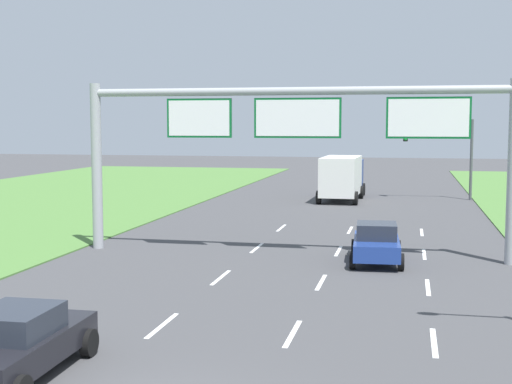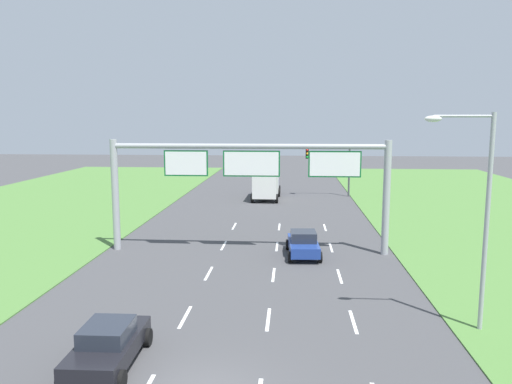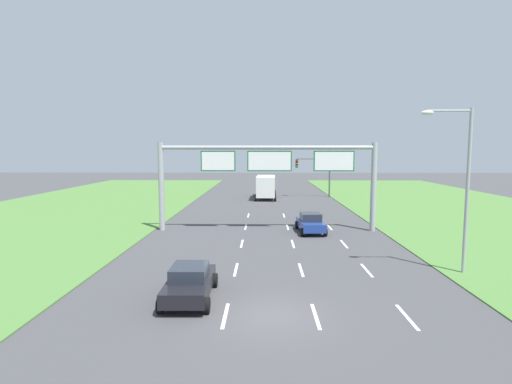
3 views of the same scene
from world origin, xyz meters
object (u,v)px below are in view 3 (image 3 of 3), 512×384
object	(u,v)px
box_truck	(266,186)
sign_gantry	(270,169)
street_lamp	(461,176)
traffic_light_mast	(316,169)
car_lead_silver	(310,223)
car_near_red	(190,282)

from	to	relation	value
box_truck	sign_gantry	size ratio (longest dim) A/B	0.44
street_lamp	traffic_light_mast	bearing A→B (deg)	94.78
car_lead_silver	street_lamp	xyz separation A→B (m)	(6.33, -10.37, 4.32)
car_near_red	sign_gantry	distance (m)	15.87
sign_gantry	street_lamp	bearing A→B (deg)	-49.27
car_near_red	street_lamp	distance (m)	14.38
box_truck	traffic_light_mast	xyz separation A→B (m)	(6.80, 1.79, 2.20)
box_truck	traffic_light_mast	world-z (taller)	traffic_light_mast
sign_gantry	traffic_light_mast	size ratio (longest dim) A/B	3.08
box_truck	sign_gantry	bearing A→B (deg)	-88.21
traffic_light_mast	car_lead_silver	bearing A→B (deg)	-98.21
box_truck	traffic_light_mast	distance (m)	7.37
sign_gantry	traffic_light_mast	distance (m)	24.24
box_truck	car_lead_silver	bearing A→B (deg)	-80.07
street_lamp	box_truck	bearing A→B (deg)	106.54
car_lead_silver	sign_gantry	bearing A→B (deg)	164.83
car_lead_silver	street_lamp	bearing A→B (deg)	-61.77
car_lead_silver	traffic_light_mast	bearing A→B (deg)	78.62
box_truck	street_lamp	world-z (taller)	street_lamp
sign_gantry	traffic_light_mast	bearing A→B (deg)	74.09
car_lead_silver	traffic_light_mast	distance (m)	24.42
sign_gantry	box_truck	bearing A→B (deg)	90.41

